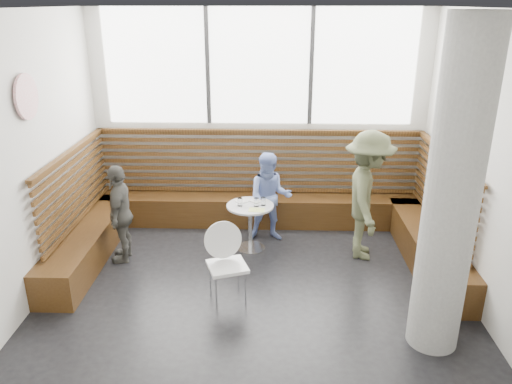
{
  "coord_description": "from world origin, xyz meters",
  "views": [
    {
      "loc": [
        0.19,
        -4.9,
        3.26
      ],
      "look_at": [
        0.0,
        1.0,
        1.0
      ],
      "focal_mm": 35.0,
      "sensor_mm": 36.0,
      "label": 1
    }
  ],
  "objects_px": {
    "adult_man": "(367,196)",
    "child_back": "(270,198)",
    "concrete_column": "(452,196)",
    "cafe_table": "(250,218)",
    "cafe_chair": "(228,256)",
    "child_left": "(121,213)"
  },
  "relations": [
    {
      "from": "adult_man",
      "to": "child_left",
      "type": "height_order",
      "value": "adult_man"
    },
    {
      "from": "adult_man",
      "to": "concrete_column",
      "type": "bearing_deg",
      "value": -161.13
    },
    {
      "from": "concrete_column",
      "to": "cafe_chair",
      "type": "distance_m",
      "value": 2.5
    },
    {
      "from": "cafe_chair",
      "to": "child_left",
      "type": "distance_m",
      "value": 1.74
    },
    {
      "from": "cafe_table",
      "to": "adult_man",
      "type": "height_order",
      "value": "adult_man"
    },
    {
      "from": "concrete_column",
      "to": "child_left",
      "type": "height_order",
      "value": "concrete_column"
    },
    {
      "from": "child_back",
      "to": "cafe_chair",
      "type": "bearing_deg",
      "value": -108.2
    },
    {
      "from": "cafe_chair",
      "to": "child_back",
      "type": "bearing_deg",
      "value": 53.78
    },
    {
      "from": "cafe_chair",
      "to": "child_back",
      "type": "distance_m",
      "value": 1.63
    },
    {
      "from": "cafe_table",
      "to": "cafe_chair",
      "type": "relative_size",
      "value": 0.72
    },
    {
      "from": "adult_man",
      "to": "child_left",
      "type": "distance_m",
      "value": 3.25
    },
    {
      "from": "concrete_column",
      "to": "cafe_table",
      "type": "distance_m",
      "value": 2.99
    },
    {
      "from": "cafe_table",
      "to": "child_left",
      "type": "bearing_deg",
      "value": -168.62
    },
    {
      "from": "concrete_column",
      "to": "child_back",
      "type": "xyz_separation_m",
      "value": [
        -1.68,
        2.29,
        -0.95
      ]
    },
    {
      "from": "cafe_table",
      "to": "cafe_chair",
      "type": "bearing_deg",
      "value": -99.27
    },
    {
      "from": "adult_man",
      "to": "child_back",
      "type": "xyz_separation_m",
      "value": [
        -1.29,
        0.44,
        -0.22
      ]
    },
    {
      "from": "concrete_column",
      "to": "adult_man",
      "type": "height_order",
      "value": "concrete_column"
    },
    {
      "from": "concrete_column",
      "to": "adult_man",
      "type": "relative_size",
      "value": 1.84
    },
    {
      "from": "cafe_table",
      "to": "adult_man",
      "type": "bearing_deg",
      "value": -4.78
    },
    {
      "from": "child_back",
      "to": "child_left",
      "type": "distance_m",
      "value": 2.06
    },
    {
      "from": "adult_man",
      "to": "child_back",
      "type": "distance_m",
      "value": 1.38
    },
    {
      "from": "concrete_column",
      "to": "cafe_table",
      "type": "height_order",
      "value": "concrete_column"
    }
  ]
}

